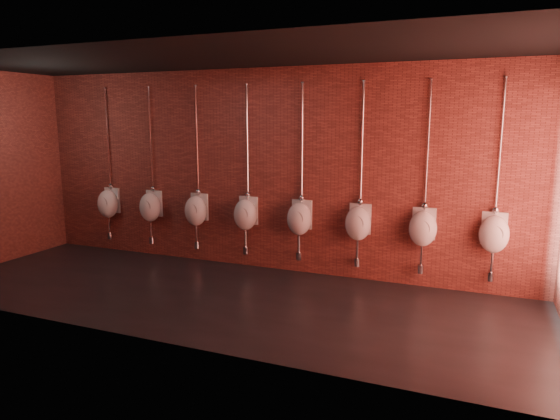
{
  "coord_description": "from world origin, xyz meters",
  "views": [
    {
      "loc": [
        3.23,
        -5.77,
        2.42
      ],
      "look_at": [
        0.53,
        0.9,
        1.1
      ],
      "focal_mm": 32.0,
      "sensor_mm": 36.0,
      "label": 1
    }
  ],
  "objects_px": {
    "urinal_1": "(150,206)",
    "urinal_5": "(358,222)",
    "urinal_3": "(246,214)",
    "urinal_0": "(108,203)",
    "urinal_7": "(494,233)",
    "urinal_6": "(423,227)",
    "urinal_2": "(196,210)",
    "urinal_4": "(299,218)"
  },
  "relations": [
    {
      "from": "urinal_1",
      "to": "urinal_4",
      "type": "height_order",
      "value": "same"
    },
    {
      "from": "urinal_0",
      "to": "urinal_1",
      "type": "relative_size",
      "value": 1.0
    },
    {
      "from": "urinal_5",
      "to": "urinal_6",
      "type": "distance_m",
      "value": 0.93
    },
    {
      "from": "urinal_4",
      "to": "urinal_3",
      "type": "bearing_deg",
      "value": 180.0
    },
    {
      "from": "urinal_0",
      "to": "urinal_6",
      "type": "xyz_separation_m",
      "value": [
        5.56,
        0.0,
        0.0
      ]
    },
    {
      "from": "urinal_5",
      "to": "urinal_7",
      "type": "xyz_separation_m",
      "value": [
        1.85,
        0.0,
        0.0
      ]
    },
    {
      "from": "urinal_5",
      "to": "urinal_3",
      "type": "bearing_deg",
      "value": 180.0
    },
    {
      "from": "urinal_0",
      "to": "urinal_3",
      "type": "distance_m",
      "value": 2.78
    },
    {
      "from": "urinal_1",
      "to": "urinal_6",
      "type": "relative_size",
      "value": 1.0
    },
    {
      "from": "urinal_2",
      "to": "urinal_3",
      "type": "bearing_deg",
      "value": 0.0
    },
    {
      "from": "urinal_5",
      "to": "urinal_7",
      "type": "relative_size",
      "value": 1.0
    },
    {
      "from": "urinal_2",
      "to": "urinal_5",
      "type": "relative_size",
      "value": 1.0
    },
    {
      "from": "urinal_2",
      "to": "urinal_1",
      "type": "bearing_deg",
      "value": 180.0
    },
    {
      "from": "urinal_1",
      "to": "urinal_5",
      "type": "bearing_deg",
      "value": 0.0
    },
    {
      "from": "urinal_2",
      "to": "urinal_4",
      "type": "height_order",
      "value": "same"
    },
    {
      "from": "urinal_0",
      "to": "urinal_4",
      "type": "relative_size",
      "value": 1.0
    },
    {
      "from": "urinal_7",
      "to": "urinal_6",
      "type": "bearing_deg",
      "value": 180.0
    },
    {
      "from": "urinal_0",
      "to": "urinal_6",
      "type": "relative_size",
      "value": 1.0
    },
    {
      "from": "urinal_5",
      "to": "urinal_1",
      "type": "bearing_deg",
      "value": 180.0
    },
    {
      "from": "urinal_0",
      "to": "urinal_5",
      "type": "distance_m",
      "value": 4.63
    },
    {
      "from": "urinal_5",
      "to": "urinal_7",
      "type": "distance_m",
      "value": 1.85
    },
    {
      "from": "urinal_0",
      "to": "urinal_7",
      "type": "relative_size",
      "value": 1.0
    },
    {
      "from": "urinal_2",
      "to": "urinal_7",
      "type": "height_order",
      "value": "same"
    },
    {
      "from": "urinal_3",
      "to": "urinal_6",
      "type": "relative_size",
      "value": 1.0
    },
    {
      "from": "urinal_7",
      "to": "urinal_0",
      "type": "bearing_deg",
      "value": 180.0
    },
    {
      "from": "urinal_1",
      "to": "urinal_3",
      "type": "xyz_separation_m",
      "value": [
        1.85,
        0.0,
        0.0
      ]
    },
    {
      "from": "urinal_1",
      "to": "urinal_5",
      "type": "xyz_separation_m",
      "value": [
        3.71,
        0.0,
        0.0
      ]
    },
    {
      "from": "urinal_3",
      "to": "urinal_0",
      "type": "bearing_deg",
      "value": 180.0
    },
    {
      "from": "urinal_0",
      "to": "urinal_2",
      "type": "bearing_deg",
      "value": 0.0
    },
    {
      "from": "urinal_2",
      "to": "urinal_7",
      "type": "bearing_deg",
      "value": 0.0
    },
    {
      "from": "urinal_6",
      "to": "urinal_7",
      "type": "bearing_deg",
      "value": 0.0
    },
    {
      "from": "urinal_4",
      "to": "urinal_7",
      "type": "height_order",
      "value": "same"
    },
    {
      "from": "urinal_2",
      "to": "urinal_6",
      "type": "distance_m",
      "value": 3.71
    },
    {
      "from": "urinal_1",
      "to": "urinal_7",
      "type": "bearing_deg",
      "value": 0.0
    },
    {
      "from": "urinal_2",
      "to": "urinal_3",
      "type": "height_order",
      "value": "same"
    },
    {
      "from": "urinal_6",
      "to": "urinal_7",
      "type": "xyz_separation_m",
      "value": [
        0.93,
        0.0,
        0.0
      ]
    },
    {
      "from": "urinal_2",
      "to": "urinal_5",
      "type": "bearing_deg",
      "value": 0.0
    },
    {
      "from": "urinal_2",
      "to": "urinal_5",
      "type": "distance_m",
      "value": 2.78
    },
    {
      "from": "urinal_7",
      "to": "urinal_3",
      "type": "bearing_deg",
      "value": 180.0
    },
    {
      "from": "urinal_6",
      "to": "urinal_3",
      "type": "bearing_deg",
      "value": 180.0
    },
    {
      "from": "urinal_3",
      "to": "urinal_2",
      "type": "bearing_deg",
      "value": 180.0
    },
    {
      "from": "urinal_2",
      "to": "urinal_7",
      "type": "xyz_separation_m",
      "value": [
        4.63,
        0.0,
        0.0
      ]
    }
  ]
}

